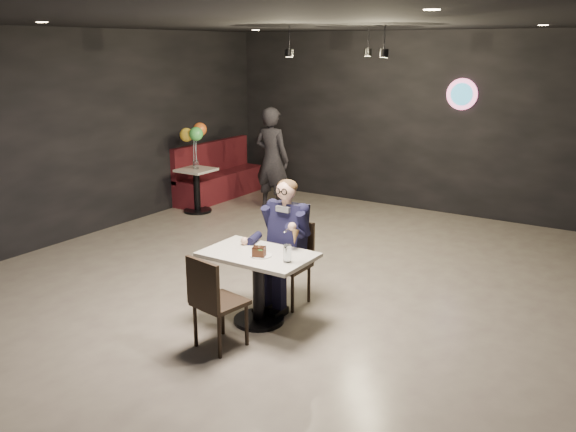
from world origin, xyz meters
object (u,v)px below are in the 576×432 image
Objects in this scene: sundae_glass at (287,253)px; balloon_vase at (196,165)px; main_table at (258,288)px; booth_bench at (220,170)px; side_table at (197,192)px; chair_far at (288,264)px; seated_man at (288,241)px; chair_near at (220,301)px; passerby at (272,159)px.

balloon_vase is (-3.78, 3.03, -0.01)m from sundae_glass.
balloon_vase is (-3.39, 2.97, 0.45)m from main_table.
booth_bench is 3.02× the size of side_table.
balloon_vase is at bearing -73.30° from booth_bench.
booth_bench reaches higher than balloon_vase.
chair_far is at bearing 90.00° from main_table.
chair_far reaches higher than main_table.
sundae_glass is (0.39, -0.61, 0.11)m from seated_man.
chair_near is at bearing -90.00° from chair_far.
chair_near is 5.41× the size of sundae_glass.
passerby is at bearing 38.75° from balloon_vase.
seated_man is at bearing -35.56° from side_table.
seated_man is at bearing -35.56° from balloon_vase.
sundae_glass is at bearing 64.82° from chair_near.
seated_man is 4.18m from side_table.
seated_man is at bearing 99.79° from chair_near.
passerby is at bearing -8.53° from booth_bench.
chair_far reaches higher than balloon_vase.
main_table is 4.50m from passerby.
passerby is at bearing 38.75° from side_table.
side_table is (-3.78, 3.03, -0.49)m from sundae_glass.
booth_bench reaches higher than side_table.
sundae_glass is at bearing -57.57° from seated_man.
chair_far is 0.64× the size of seated_man.
seated_man is 4.02m from passerby.
balloon_vase is (0.30, -1.00, 0.30)m from booth_bench.
booth_bench is at bearing 137.15° from chair_far.
sundae_glass reaches higher than main_table.
chair_near is at bearing -46.62° from balloon_vase.
passerby is (-2.78, 3.84, 0.05)m from sundae_glass.
side_table is 0.48m from balloon_vase.
chair_far is 1.16m from chair_near.
sundae_glass reaches higher than balloon_vase.
booth_bench reaches higher than chair_far.
main_table reaches higher than side_table.
main_table is at bearing -90.00° from seated_man.
sundae_glass is 4.74m from passerby.
seated_man is at bearing 127.45° from passerby.
chair_near is at bearing 119.50° from passerby.
seated_man reaches higher than side_table.
sundae_glass is (0.39, -0.61, 0.37)m from chair_far.
seated_man is 2.10× the size of side_table.
chair_far is at bearing 127.45° from passerby.
chair_far is 0.81m from sundae_glass.
side_table is 4.81× the size of balloon_vase.
chair_near is 5.89m from booth_bench.
seated_man is 10.08× the size of balloon_vase.
balloon_vase is at bearing 39.71° from passerby.
balloon_vase is (0.00, 0.00, 0.48)m from side_table.
chair_near is 1.19m from seated_man.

